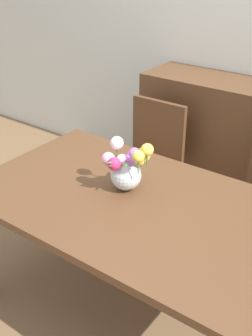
{
  "coord_description": "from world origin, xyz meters",
  "views": [
    {
      "loc": [
        1.01,
        -1.45,
        1.89
      ],
      "look_at": [
        -0.09,
        0.07,
        0.87
      ],
      "focal_mm": 45.57,
      "sensor_mm": 36.0,
      "label": 1
    }
  ],
  "objects_px": {
    "dining_table": "(133,214)",
    "chair_left": "(149,156)",
    "flower_vase": "(127,167)",
    "dresser": "(232,148)"
  },
  "relations": [
    {
      "from": "flower_vase",
      "to": "dresser",
      "type": "bearing_deg",
      "value": 87.71
    },
    {
      "from": "flower_vase",
      "to": "chair_left",
      "type": "bearing_deg",
      "value": 115.36
    },
    {
      "from": "dining_table",
      "to": "chair_left",
      "type": "distance_m",
      "value": 0.96
    },
    {
      "from": "dining_table",
      "to": "dresser",
      "type": "height_order",
      "value": "dresser"
    },
    {
      "from": "dining_table",
      "to": "dresser",
      "type": "relative_size",
      "value": 1.18
    },
    {
      "from": "chair_left",
      "to": "dresser",
      "type": "distance_m",
      "value": 0.65
    },
    {
      "from": "dining_table",
      "to": "chair_left",
      "type": "relative_size",
      "value": 1.84
    },
    {
      "from": "dining_table",
      "to": "flower_vase",
      "type": "xyz_separation_m",
      "value": [
        -0.09,
        0.06,
        0.21
      ]
    },
    {
      "from": "chair_left",
      "to": "flower_vase",
      "type": "bearing_deg",
      "value": 115.36
    },
    {
      "from": "dining_table",
      "to": "dresser",
      "type": "bearing_deg",
      "value": 91.51
    }
  ]
}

